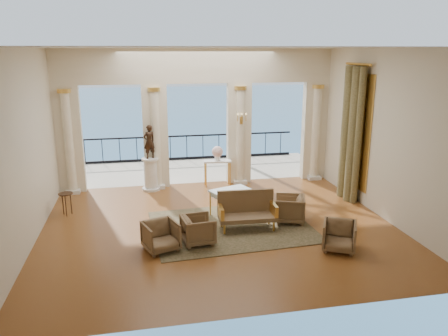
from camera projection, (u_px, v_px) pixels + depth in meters
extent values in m
plane|color=#54210A|center=(219.00, 227.00, 11.34)|extent=(9.00, 9.00, 0.00)
plane|color=beige|center=(265.00, 192.00, 6.97)|extent=(9.00, 0.00, 9.00)
plane|color=beige|center=(25.00, 150.00, 9.91)|extent=(0.00, 8.00, 8.00)
plane|color=beige|center=(385.00, 135.00, 11.60)|extent=(0.00, 8.00, 8.00)
plane|color=white|center=(219.00, 48.00, 10.16)|extent=(9.00, 9.00, 0.00)
cube|color=beige|center=(197.00, 66.00, 13.95)|extent=(9.00, 0.30, 1.10)
cube|color=beige|center=(69.00, 140.00, 13.77)|extent=(0.80, 0.30, 3.40)
cylinder|color=beige|center=(69.00, 144.00, 13.63)|extent=(0.28, 0.28, 3.20)
cylinder|color=gold|center=(64.00, 91.00, 13.20)|extent=(0.40, 0.40, 0.12)
cube|color=silver|center=(73.00, 191.00, 14.03)|extent=(0.45, 0.45, 0.12)
cube|color=beige|center=(156.00, 137.00, 14.28)|extent=(0.80, 0.30, 3.40)
cylinder|color=beige|center=(156.00, 141.00, 14.14)|extent=(0.28, 0.28, 3.20)
cylinder|color=gold|center=(154.00, 89.00, 13.70)|extent=(0.40, 0.40, 0.12)
cube|color=silver|center=(158.00, 186.00, 14.54)|extent=(0.45, 0.45, 0.12)
cube|color=beige|center=(239.00, 134.00, 14.80)|extent=(0.80, 0.30, 3.40)
cylinder|color=beige|center=(240.00, 138.00, 14.66)|extent=(0.28, 0.28, 3.20)
cylinder|color=gold|center=(241.00, 88.00, 14.23)|extent=(0.40, 0.40, 0.12)
cube|color=silver|center=(240.00, 181.00, 15.06)|extent=(0.45, 0.45, 0.12)
cube|color=beige|center=(314.00, 131.00, 15.31)|extent=(0.80, 0.30, 3.40)
cylinder|color=beige|center=(316.00, 135.00, 15.17)|extent=(0.28, 0.28, 3.20)
cylinder|color=gold|center=(318.00, 87.00, 14.73)|extent=(0.40, 0.40, 0.12)
cube|color=silver|center=(313.00, 177.00, 15.57)|extent=(0.45, 0.45, 0.12)
cube|color=#BEB39E|center=(192.00, 170.00, 16.85)|extent=(10.00, 3.60, 0.10)
cube|color=black|center=(187.00, 136.00, 18.09)|extent=(9.00, 0.06, 0.06)
cube|color=black|center=(187.00, 158.00, 18.33)|extent=(9.00, 0.06, 0.10)
cylinder|color=black|center=(187.00, 148.00, 18.22)|extent=(0.03, 0.03, 1.00)
cylinder|color=black|center=(85.00, 152.00, 17.45)|extent=(0.03, 0.03, 1.00)
cylinder|color=black|center=(281.00, 144.00, 18.99)|extent=(0.03, 0.03, 1.00)
cylinder|color=#4C3823|center=(238.00, 111.00, 17.42)|extent=(0.20, 0.20, 4.20)
plane|color=#246191|center=(150.00, 117.00, 69.72)|extent=(160.00, 160.00, 0.00)
cylinder|color=brown|center=(358.00, 137.00, 12.62)|extent=(0.26, 0.26, 4.00)
cylinder|color=brown|center=(350.00, 135.00, 13.04)|extent=(0.32, 0.32, 4.00)
cylinder|color=brown|center=(344.00, 132.00, 13.47)|extent=(0.26, 0.26, 4.00)
cylinder|color=gold|center=(358.00, 64.00, 12.52)|extent=(0.08, 1.40, 0.08)
cube|color=gold|center=(357.00, 131.00, 13.05)|extent=(0.04, 1.60, 3.40)
cube|color=gold|center=(241.00, 120.00, 14.37)|extent=(0.10, 0.04, 0.25)
cylinder|color=gold|center=(238.00, 118.00, 14.24)|extent=(0.02, 0.02, 0.22)
cylinder|color=gold|center=(242.00, 118.00, 14.27)|extent=(0.02, 0.02, 0.22)
cylinder|color=gold|center=(246.00, 118.00, 14.29)|extent=(0.02, 0.02, 0.22)
cube|color=#2A3017|center=(231.00, 226.00, 11.34)|extent=(4.20, 3.36, 0.02)
imported|color=#4D3B22|center=(161.00, 235.00, 9.94)|extent=(0.90, 0.88, 0.75)
imported|color=#4D3B22|center=(339.00, 235.00, 9.95)|extent=(0.95, 0.93, 0.75)
imported|color=#4D3B22|center=(290.00, 207.00, 11.62)|extent=(0.92, 0.95, 0.78)
imported|color=#4D3B22|center=(198.00, 228.00, 10.30)|extent=(0.76, 0.80, 0.74)
cube|color=#4D3B22|center=(247.00, 217.00, 11.10)|extent=(1.49, 0.66, 0.11)
cube|color=#4D3B22|center=(245.00, 201.00, 11.28)|extent=(1.47, 0.15, 0.60)
cube|color=gold|center=(221.00, 212.00, 10.95)|extent=(0.11, 0.60, 0.28)
cube|color=gold|center=(274.00, 209.00, 11.15)|extent=(0.11, 0.60, 0.28)
cylinder|color=gold|center=(225.00, 230.00, 10.83)|extent=(0.05, 0.05, 0.27)
cylinder|color=gold|center=(274.00, 227.00, 11.01)|extent=(0.05, 0.05, 0.27)
cylinder|color=gold|center=(222.00, 222.00, 11.28)|extent=(0.05, 0.05, 0.27)
cylinder|color=gold|center=(269.00, 219.00, 11.47)|extent=(0.05, 0.05, 0.27)
cube|color=#A2BEC9|center=(230.00, 191.00, 11.96)|extent=(1.22, 0.94, 0.05)
cylinder|color=gold|center=(220.00, 209.00, 11.61)|extent=(0.04, 0.04, 0.69)
cylinder|color=gold|center=(250.00, 203.00, 12.11)|extent=(0.04, 0.04, 0.69)
cylinder|color=gold|center=(210.00, 204.00, 12.01)|extent=(0.04, 0.04, 0.69)
cylinder|color=gold|center=(240.00, 198.00, 12.51)|extent=(0.04, 0.04, 0.69)
cylinder|color=silver|center=(151.00, 189.00, 14.34)|extent=(0.58, 0.58, 0.08)
cylinder|color=silver|center=(151.00, 174.00, 14.21)|extent=(0.43, 0.43, 0.93)
cylinder|color=silver|center=(150.00, 159.00, 14.08)|extent=(0.54, 0.54, 0.06)
imported|color=black|center=(149.00, 142.00, 13.93)|extent=(0.47, 0.40, 1.09)
cube|color=silver|center=(217.00, 161.00, 14.59)|extent=(0.95, 0.45, 0.05)
cylinder|color=gold|center=(206.00, 175.00, 14.55)|extent=(0.04, 0.04, 0.82)
cylinder|color=gold|center=(230.00, 174.00, 14.62)|extent=(0.04, 0.04, 0.82)
cylinder|color=gold|center=(205.00, 173.00, 14.79)|extent=(0.04, 0.04, 0.82)
cylinder|color=gold|center=(229.00, 172.00, 14.87)|extent=(0.04, 0.04, 0.82)
cylinder|color=white|center=(217.00, 157.00, 14.56)|extent=(0.18, 0.18, 0.23)
sphere|color=pink|center=(217.00, 152.00, 14.51)|extent=(0.37, 0.37, 0.37)
cylinder|color=black|center=(66.00, 194.00, 12.00)|extent=(0.39, 0.39, 0.03)
cylinder|color=black|center=(71.00, 204.00, 12.16)|extent=(0.03, 0.03, 0.61)
cylinder|color=black|center=(63.00, 204.00, 12.13)|extent=(0.03, 0.03, 0.61)
cylinder|color=black|center=(66.00, 206.00, 11.97)|extent=(0.03, 0.03, 0.61)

